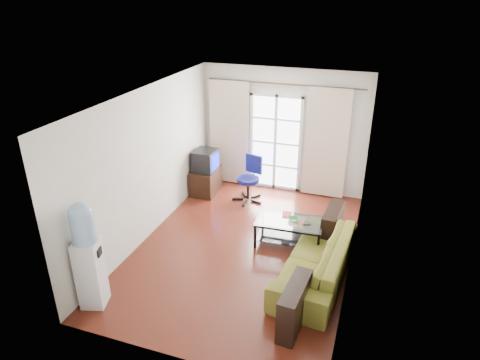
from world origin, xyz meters
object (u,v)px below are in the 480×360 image
at_px(tv_stand, 206,181).
at_px(task_chair, 249,187).
at_px(sofa, 316,259).
at_px(coffee_table, 289,229).
at_px(water_cooler, 87,254).
at_px(crt_tv, 204,160).

bearing_deg(tv_stand, task_chair, -4.44).
relative_size(sofa, task_chair, 2.38).
bearing_deg(task_chair, tv_stand, -165.70).
bearing_deg(coffee_table, sofa, -53.00).
xyz_separation_m(tv_stand, water_cooler, (-0.08, -3.90, 0.59)).
xyz_separation_m(sofa, water_cooler, (-2.91, -1.65, 0.53)).
xyz_separation_m(sofa, task_chair, (-1.81, 2.21, -0.04)).
height_order(sofa, task_chair, task_chair).
bearing_deg(task_chair, sofa, -34.25).
distance_m(sofa, crt_tv, 3.62).
relative_size(task_chair, water_cooler, 0.59).
bearing_deg(tv_stand, crt_tv, -90.41).
relative_size(coffee_table, tv_stand, 1.59).
relative_size(sofa, coffee_table, 1.96).
distance_m(tv_stand, task_chair, 1.02).
relative_size(sofa, crt_tv, 4.49).
bearing_deg(task_chair, water_cooler, -89.48).
distance_m(crt_tv, task_chair, 1.13).
bearing_deg(sofa, water_cooler, -55.90).
relative_size(coffee_table, water_cooler, 0.72).
xyz_separation_m(crt_tv, task_chair, (1.02, -0.01, -0.49)).
height_order(crt_tv, water_cooler, water_cooler).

